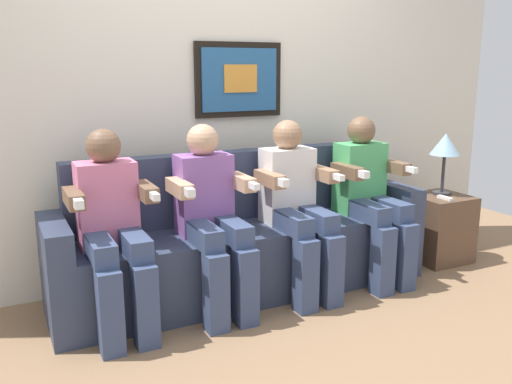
{
  "coord_description": "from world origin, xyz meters",
  "views": [
    {
      "loc": [
        -1.41,
        -2.73,
        1.43
      ],
      "look_at": [
        0.0,
        0.15,
        0.7
      ],
      "focal_mm": 38.36,
      "sensor_mm": 36.0,
      "label": 1
    }
  ],
  "objects_px": {
    "side_table_right": "(438,228)",
    "person_rightmost": "(370,193)",
    "person_leftmost": "(112,224)",
    "spare_remote_on_table": "(445,198)",
    "person_left_center": "(211,212)",
    "person_right_center": "(296,202)",
    "couch": "(244,245)",
    "table_lamp": "(445,147)"
  },
  "relations": [
    {
      "from": "couch",
      "to": "table_lamp",
      "type": "relative_size",
      "value": 5.31
    },
    {
      "from": "person_leftmost",
      "to": "couch",
      "type": "bearing_deg",
      "value": 11.11
    },
    {
      "from": "person_right_center",
      "to": "table_lamp",
      "type": "distance_m",
      "value": 1.35
    },
    {
      "from": "person_leftmost",
      "to": "person_left_center",
      "type": "distance_m",
      "value": 0.57
    },
    {
      "from": "person_leftmost",
      "to": "spare_remote_on_table",
      "type": "relative_size",
      "value": 8.54
    },
    {
      "from": "person_leftmost",
      "to": "table_lamp",
      "type": "bearing_deg",
      "value": 2.18
    },
    {
      "from": "person_leftmost",
      "to": "person_right_center",
      "type": "height_order",
      "value": "same"
    },
    {
      "from": "couch",
      "to": "person_right_center",
      "type": "bearing_deg",
      "value": -30.5
    },
    {
      "from": "person_left_center",
      "to": "side_table_right",
      "type": "height_order",
      "value": "person_left_center"
    },
    {
      "from": "person_left_center",
      "to": "side_table_right",
      "type": "relative_size",
      "value": 2.22
    },
    {
      "from": "person_right_center",
      "to": "table_lamp",
      "type": "xyz_separation_m",
      "value": [
        1.32,
        0.09,
        0.25
      ]
    },
    {
      "from": "side_table_right",
      "to": "table_lamp",
      "type": "height_order",
      "value": "table_lamp"
    },
    {
      "from": "person_rightmost",
      "to": "person_left_center",
      "type": "bearing_deg",
      "value": 180.0
    },
    {
      "from": "person_right_center",
      "to": "spare_remote_on_table",
      "type": "height_order",
      "value": "person_right_center"
    },
    {
      "from": "person_leftmost",
      "to": "person_rightmost",
      "type": "height_order",
      "value": "same"
    },
    {
      "from": "person_right_center",
      "to": "person_rightmost",
      "type": "bearing_deg",
      "value": 0.0
    },
    {
      "from": "table_lamp",
      "to": "spare_remote_on_table",
      "type": "xyz_separation_m",
      "value": [
        -0.1,
        -0.13,
        -0.35
      ]
    },
    {
      "from": "person_rightmost",
      "to": "side_table_right",
      "type": "height_order",
      "value": "person_rightmost"
    },
    {
      "from": "person_left_center",
      "to": "person_rightmost",
      "type": "relative_size",
      "value": 1.0
    },
    {
      "from": "person_leftmost",
      "to": "spare_remote_on_table",
      "type": "bearing_deg",
      "value": -0.98
    },
    {
      "from": "couch",
      "to": "person_right_center",
      "type": "distance_m",
      "value": 0.44
    },
    {
      "from": "person_right_center",
      "to": "person_rightmost",
      "type": "height_order",
      "value": "same"
    },
    {
      "from": "person_rightmost",
      "to": "side_table_right",
      "type": "relative_size",
      "value": 2.22
    },
    {
      "from": "couch",
      "to": "table_lamp",
      "type": "height_order",
      "value": "table_lamp"
    },
    {
      "from": "couch",
      "to": "person_leftmost",
      "type": "relative_size",
      "value": 2.2
    },
    {
      "from": "person_right_center",
      "to": "person_left_center",
      "type": "bearing_deg",
      "value": 180.0
    },
    {
      "from": "spare_remote_on_table",
      "to": "person_right_center",
      "type": "bearing_deg",
      "value": 178.11
    },
    {
      "from": "person_leftmost",
      "to": "person_right_center",
      "type": "xyz_separation_m",
      "value": [
        1.15,
        0.0,
        0.0
      ]
    },
    {
      "from": "couch",
      "to": "spare_remote_on_table",
      "type": "height_order",
      "value": "couch"
    },
    {
      "from": "person_right_center",
      "to": "side_table_right",
      "type": "distance_m",
      "value": 1.33
    },
    {
      "from": "side_table_right",
      "to": "person_rightmost",
      "type": "bearing_deg",
      "value": -175.05
    },
    {
      "from": "person_leftmost",
      "to": "side_table_right",
      "type": "xyz_separation_m",
      "value": [
        2.43,
        0.06,
        -0.36
      ]
    },
    {
      "from": "couch",
      "to": "spare_remote_on_table",
      "type": "relative_size",
      "value": 18.77
    },
    {
      "from": "person_leftmost",
      "to": "person_rightmost",
      "type": "distance_m",
      "value": 1.72
    },
    {
      "from": "person_leftmost",
      "to": "person_rightmost",
      "type": "bearing_deg",
      "value": 0.0
    },
    {
      "from": "side_table_right",
      "to": "spare_remote_on_table",
      "type": "bearing_deg",
      "value": -120.29
    },
    {
      "from": "person_left_center",
      "to": "spare_remote_on_table",
      "type": "bearing_deg",
      "value": -1.29
    },
    {
      "from": "person_left_center",
      "to": "person_right_center",
      "type": "bearing_deg",
      "value": 0.0
    },
    {
      "from": "person_left_center",
      "to": "person_rightmost",
      "type": "bearing_deg",
      "value": 0.0
    },
    {
      "from": "person_leftmost",
      "to": "spare_remote_on_table",
      "type": "height_order",
      "value": "person_leftmost"
    },
    {
      "from": "table_lamp",
      "to": "spare_remote_on_table",
      "type": "relative_size",
      "value": 3.54
    },
    {
      "from": "table_lamp",
      "to": "couch",
      "type": "bearing_deg",
      "value": 177.34
    }
  ]
}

